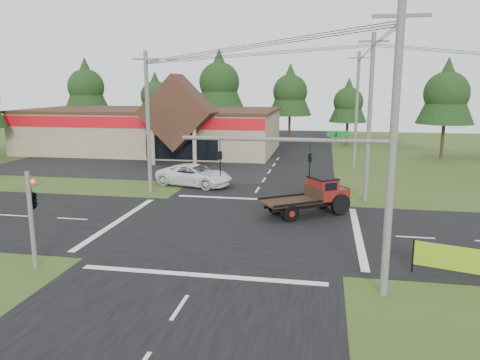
# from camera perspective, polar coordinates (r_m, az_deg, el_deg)

# --- Properties ---
(ground) EXTENTS (120.00, 120.00, 0.00)m
(ground) POSITION_cam_1_polar(r_m,az_deg,el_deg) (26.97, -0.92, -5.85)
(ground) COLOR #2F4418
(ground) RESTS_ON ground
(road_ns) EXTENTS (12.00, 120.00, 0.02)m
(road_ns) POSITION_cam_1_polar(r_m,az_deg,el_deg) (26.97, -0.92, -5.83)
(road_ns) COLOR black
(road_ns) RESTS_ON ground
(road_ew) EXTENTS (120.00, 12.00, 0.02)m
(road_ew) POSITION_cam_1_polar(r_m,az_deg,el_deg) (26.96, -0.92, -5.83)
(road_ew) COLOR black
(road_ew) RESTS_ON ground
(parking_apron) EXTENTS (28.00, 14.00, 0.02)m
(parking_apron) POSITION_cam_1_polar(r_m,az_deg,el_deg) (48.83, -12.80, 1.73)
(parking_apron) COLOR black
(parking_apron) RESTS_ON ground
(cvs_building) EXTENTS (30.40, 18.20, 9.19)m
(cvs_building) POSITION_cam_1_polar(r_m,az_deg,el_deg) (58.84, -10.44, 6.16)
(cvs_building) COLOR gray
(cvs_building) RESTS_ON ground
(traffic_signal_mast) EXTENTS (8.12, 0.24, 7.00)m
(traffic_signal_mast) POSITION_cam_1_polar(r_m,az_deg,el_deg) (18.13, 12.59, -0.27)
(traffic_signal_mast) COLOR #595651
(traffic_signal_mast) RESTS_ON ground
(traffic_signal_corner) EXTENTS (0.53, 2.48, 4.40)m
(traffic_signal_corner) POSITION_cam_1_polar(r_m,az_deg,el_deg) (22.33, -24.11, -1.18)
(traffic_signal_corner) COLOR #595651
(traffic_signal_corner) RESTS_ON ground
(utility_pole_nr) EXTENTS (2.00, 0.30, 11.00)m
(utility_pole_nr) POSITION_cam_1_polar(r_m,az_deg,el_deg) (18.08, 18.10, 3.31)
(utility_pole_nr) COLOR #595651
(utility_pole_nr) RESTS_ON ground
(utility_pole_nw) EXTENTS (2.00, 0.30, 10.50)m
(utility_pole_nw) POSITION_cam_1_polar(r_m,az_deg,el_deg) (35.81, -11.15, 7.02)
(utility_pole_nw) COLOR #595651
(utility_pole_nw) RESTS_ON ground
(utility_pole_ne) EXTENTS (2.00, 0.30, 11.50)m
(utility_pole_ne) POSITION_cam_1_polar(r_m,az_deg,el_deg) (33.45, 15.51, 7.39)
(utility_pole_ne) COLOR #595651
(utility_pole_ne) RESTS_ON ground
(utility_pole_n) EXTENTS (2.00, 0.30, 11.20)m
(utility_pole_n) POSITION_cam_1_polar(r_m,az_deg,el_deg) (47.40, 14.03, 8.36)
(utility_pole_n) COLOR #595651
(utility_pole_n) RESTS_ON ground
(tree_row_a) EXTENTS (6.72, 6.72, 12.12)m
(tree_row_a) POSITION_cam_1_polar(r_m,az_deg,el_deg) (74.06, -18.27, 10.92)
(tree_row_a) COLOR #332316
(tree_row_a) RESTS_ON ground
(tree_row_b) EXTENTS (5.60, 5.60, 10.10)m
(tree_row_b) POSITION_cam_1_polar(r_m,az_deg,el_deg) (71.77, -10.28, 10.23)
(tree_row_b) COLOR #332316
(tree_row_b) RESTS_ON ground
(tree_row_c) EXTENTS (7.28, 7.28, 13.13)m
(tree_row_c) POSITION_cam_1_polar(r_m,az_deg,el_deg) (67.94, -2.54, 12.04)
(tree_row_c) COLOR #332316
(tree_row_c) RESTS_ON ground
(tree_row_d) EXTENTS (6.16, 6.16, 11.11)m
(tree_row_d) POSITION_cam_1_polar(r_m,az_deg,el_deg) (67.44, 6.13, 10.85)
(tree_row_d) COLOR #332316
(tree_row_d) RESTS_ON ground
(tree_row_e) EXTENTS (5.04, 5.04, 9.09)m
(tree_row_e) POSITION_cam_1_polar(r_m,az_deg,el_deg) (65.35, 13.08, 9.42)
(tree_row_e) COLOR #332316
(tree_row_e) RESTS_ON ground
(tree_side_ne) EXTENTS (6.16, 6.16, 11.11)m
(tree_side_ne) POSITION_cam_1_polar(r_m,az_deg,el_deg) (56.76, 23.88, 9.85)
(tree_side_ne) COLOR #332316
(tree_side_ne) RESTS_ON ground
(antique_flatbed_truck) EXTENTS (5.95, 5.02, 2.39)m
(antique_flatbed_truck) POSITION_cam_1_polar(r_m,az_deg,el_deg) (29.56, 8.13, -2.02)
(antique_flatbed_truck) COLOR #5E150D
(antique_flatbed_truck) RESTS_ON ground
(roadside_banner) EXTENTS (4.25, 1.41, 1.50)m
(roadside_banner) POSITION_cam_1_polar(r_m,az_deg,el_deg) (21.83, 26.00, -9.21)
(roadside_banner) COLOR #82A415
(roadside_banner) RESTS_ON ground
(white_pickup) EXTENTS (6.74, 4.35, 1.73)m
(white_pickup) POSITION_cam_1_polar(r_m,az_deg,el_deg) (38.21, -5.57, 0.60)
(white_pickup) COLOR white
(white_pickup) RESTS_ON ground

